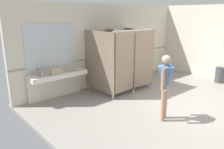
# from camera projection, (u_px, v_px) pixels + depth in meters

# --- Properties ---
(ground_plane) EXTENTS (7.46, 6.90, 0.10)m
(ground_plane) POSITION_uv_depth(u_px,v_px,m) (183.00, 108.00, 6.39)
(ground_plane) COLOR gray
(wall_back) EXTENTS (7.46, 0.12, 2.91)m
(wall_back) POSITION_uv_depth(u_px,v_px,m) (110.00, 44.00, 8.32)
(wall_back) COLOR beige
(wall_back) RESTS_ON ground_plane
(wall_back_tile_band) EXTENTS (7.46, 0.01, 0.06)m
(wall_back_tile_band) POSITION_uv_depth(u_px,v_px,m) (111.00, 55.00, 8.38)
(wall_back_tile_band) COLOR #9E937F
(wall_back_tile_band) RESTS_ON wall_back
(vanity_counter) EXTENTS (1.78, 0.54, 0.96)m
(vanity_counter) POSITION_uv_depth(u_px,v_px,m) (57.00, 79.00, 6.84)
(vanity_counter) COLOR silver
(vanity_counter) RESTS_ON ground_plane
(mirror_panel) EXTENTS (1.68, 0.02, 1.30)m
(mirror_panel) POSITION_uv_depth(u_px,v_px,m) (52.00, 45.00, 6.71)
(mirror_panel) COLOR silver
(mirror_panel) RESTS_ON wall_back
(bathroom_stalls) EXTENTS (1.89, 1.49, 2.09)m
(bathroom_stalls) POSITION_uv_depth(u_px,v_px,m) (124.00, 59.00, 7.53)
(bathroom_stalls) COLOR #84705B
(bathroom_stalls) RESTS_ON ground_plane
(trash_bin) EXTENTS (0.35, 0.35, 0.59)m
(trash_bin) POSITION_uv_depth(u_px,v_px,m) (220.00, 75.00, 8.53)
(trash_bin) COLOR #47474C
(trash_bin) RESTS_ON ground_plane
(person_standing) EXTENTS (0.54, 0.52, 1.64)m
(person_standing) POSITION_uv_depth(u_px,v_px,m) (165.00, 80.00, 5.33)
(person_standing) COLOR tan
(person_standing) RESTS_ON ground_plane
(handbag) EXTENTS (0.28, 0.12, 0.34)m
(handbag) POSITION_uv_depth(u_px,v_px,m) (55.00, 71.00, 6.48)
(handbag) COLOR tan
(handbag) RESTS_ON vanity_counter
(soap_dispenser) EXTENTS (0.07, 0.07, 0.19)m
(soap_dispenser) POSITION_uv_depth(u_px,v_px,m) (38.00, 72.00, 6.46)
(soap_dispenser) COLOR #D899B2
(soap_dispenser) RESTS_ON vanity_counter
(paper_cup) EXTENTS (0.07, 0.07, 0.11)m
(paper_cup) POSITION_uv_depth(u_px,v_px,m) (42.00, 75.00, 6.32)
(paper_cup) COLOR beige
(paper_cup) RESTS_ON vanity_counter
(floor_drain_cover) EXTENTS (0.14, 0.14, 0.01)m
(floor_drain_cover) POSITION_uv_depth(u_px,v_px,m) (173.00, 97.00, 7.09)
(floor_drain_cover) COLOR #B7BABF
(floor_drain_cover) RESTS_ON ground_plane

